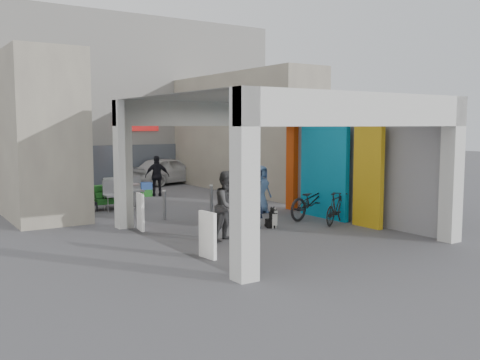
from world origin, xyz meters
TOP-DOWN VIEW (x-y plane):
  - ground at (0.00, 0.00)m, footprint 90.00×90.00m
  - arcade_canopy at (0.54, -0.82)m, footprint 6.40×6.45m
  - far_building at (-0.00, 13.99)m, footprint 18.00×4.08m
  - plaza_bldg_left at (-4.50, 7.50)m, footprint 2.00×9.00m
  - plaza_bldg_right at (4.50, 7.50)m, footprint 2.00×9.00m
  - bollard_left at (-1.52, 2.56)m, footprint 0.09×0.09m
  - bollard_center at (-0.02, 2.36)m, footprint 0.09×0.09m
  - bollard_right at (1.68, 2.47)m, footprint 0.09×0.09m
  - advert_board_near at (-2.75, -2.20)m, footprint 0.14×0.55m
  - advert_board_far at (-2.75, 1.44)m, footprint 0.17×0.56m
  - cafe_set at (-1.76, 5.54)m, footprint 1.65×1.34m
  - produce_stand at (-2.22, 5.41)m, footprint 1.23×0.66m
  - crate_stack at (0.11, 7.78)m, footprint 0.49×0.40m
  - border_collie at (0.41, -0.24)m, footprint 0.23×0.44m
  - man_with_dog at (-0.09, -0.14)m, footprint 0.71×0.60m
  - man_back_turned at (-1.46, -0.95)m, footprint 1.02×0.92m
  - man_elderly at (1.63, 2.01)m, footprint 0.80×0.57m
  - man_crates at (0.53, 7.58)m, footprint 1.03×0.72m
  - bicycle_front at (2.30, 0.29)m, footprint 2.19×1.20m
  - bicycle_rear at (2.30, -0.77)m, footprint 1.56×1.07m
  - white_van at (2.81, 11.37)m, footprint 4.12×2.44m

SIDE VIEW (x-z plane):
  - ground at x=0.00m, z-range 0.00..0.00m
  - border_collie at x=0.41m, z-range -0.06..0.55m
  - crate_stack at x=0.11m, z-range 0.00..0.56m
  - produce_stand at x=-2.22m, z-range -0.08..0.72m
  - cafe_set at x=-1.76m, z-range -0.15..0.85m
  - bollard_left at x=-1.52m, z-range 0.00..0.87m
  - bicycle_rear at x=2.30m, z-range 0.00..0.92m
  - bollard_center at x=-0.02m, z-range 0.00..0.96m
  - bollard_right at x=1.68m, z-range 0.00..0.98m
  - advert_board_near at x=-2.75m, z-range 0.01..1.01m
  - advert_board_far at x=-2.75m, z-range 0.01..1.01m
  - bicycle_front at x=2.30m, z-range 0.00..1.09m
  - white_van at x=2.81m, z-range 0.00..1.31m
  - man_elderly at x=1.63m, z-range 0.00..1.54m
  - man_crates at x=0.53m, z-range 0.00..1.62m
  - man_with_dog at x=-0.09m, z-range 0.00..1.65m
  - man_back_turned at x=-1.46m, z-range 0.00..1.71m
  - arcade_canopy at x=0.54m, z-range -0.90..5.50m
  - plaza_bldg_left at x=-4.50m, z-range 0.00..5.00m
  - plaza_bldg_right at x=4.50m, z-range 0.00..5.00m
  - far_building at x=0.00m, z-range -0.01..7.99m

